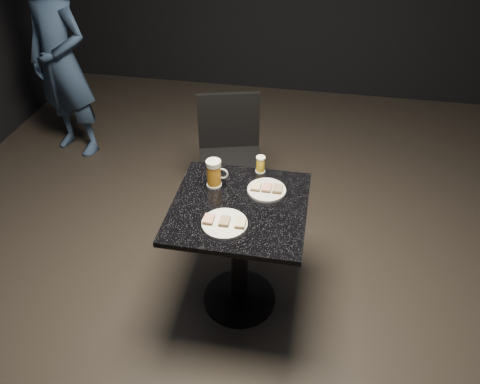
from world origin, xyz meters
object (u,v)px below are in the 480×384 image
(patron, at_px, (61,62))
(table, at_px, (239,239))
(plate_large, at_px, (225,224))
(beer_mug, at_px, (214,173))
(beer_tumbler, at_px, (261,164))
(plate_small, at_px, (267,190))
(chair, at_px, (230,152))

(patron, distance_m, table, 2.29)
(plate_large, bearing_deg, beer_mug, 111.32)
(beer_mug, bearing_deg, beer_tumbler, 37.37)
(plate_large, bearing_deg, table, 75.21)
(patron, relative_size, beer_mug, 10.20)
(beer_tumbler, bearing_deg, plate_small, -71.09)
(beer_mug, bearing_deg, patron, 140.06)
(table, distance_m, beer_mug, 0.39)
(beer_mug, bearing_deg, plate_large, -68.68)
(patron, bearing_deg, table, -24.07)
(patron, height_order, table, patron)
(plate_small, xyz_separation_m, beer_tumbler, (-0.06, 0.18, 0.04))
(beer_tumbler, relative_size, chair, 0.11)
(plate_large, relative_size, beer_tumbler, 2.31)
(patron, bearing_deg, beer_tumbler, -16.42)
(plate_small, relative_size, table, 0.28)
(beer_tumbler, bearing_deg, plate_large, -102.38)
(table, relative_size, chair, 0.85)
(beer_mug, height_order, chair, beer_mug)
(plate_small, xyz_separation_m, patron, (-1.86, 1.32, 0.05))
(patron, height_order, chair, patron)
(plate_large, bearing_deg, plate_small, 61.51)
(patron, bearing_deg, chair, -5.49)
(plate_large, distance_m, beer_mug, 0.34)
(table, xyz_separation_m, chair, (-0.23, 0.87, -0.01))
(plate_large, xyz_separation_m, patron, (-1.69, 1.63, 0.05))
(patron, xyz_separation_m, table, (1.74, -1.46, -0.30))
(plate_small, height_order, beer_tumbler, beer_tumbler)
(plate_large, distance_m, table, 0.30)
(plate_large, distance_m, beer_tumbler, 0.50)
(patron, distance_m, chair, 1.65)
(beer_mug, bearing_deg, plate_small, -0.59)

